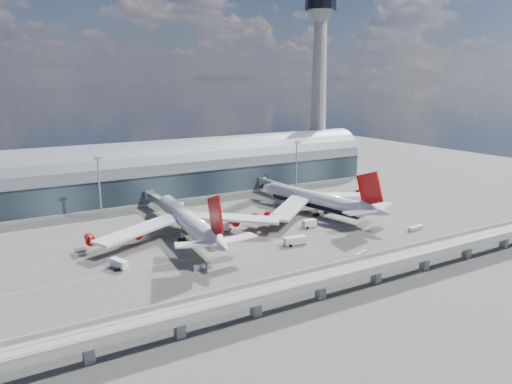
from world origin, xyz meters
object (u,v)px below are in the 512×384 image
service_truck_3 (350,202)px  cargo_train_1 (361,255)px  service_truck_5 (177,205)px  cargo_train_0 (203,267)px  floodlight_mast_left (99,186)px  service_truck_4 (225,226)px  service_truck_2 (295,241)px  service_truck_0 (119,264)px  control_tower (319,88)px  floodlight_mast_right (296,165)px  cargo_train_2 (416,228)px  service_truck_1 (309,224)px  airliner_right (318,200)px  airliner_left (189,221)px

service_truck_3 → cargo_train_1: (-42.65, -54.05, -0.82)m
service_truck_5 → cargo_train_0: (-21.46, -73.31, -0.58)m
floodlight_mast_left → service_truck_5: bearing=-3.2°
floodlight_mast_left → cargo_train_0: floodlight_mast_left is taller
service_truck_4 → cargo_train_0: (-24.72, -33.00, -0.74)m
service_truck_2 → service_truck_4: 31.57m
service_truck_5 → cargo_train_0: bearing=-142.6°
service_truck_0 → service_truck_3: 115.61m
control_tower → floodlight_mast_right: 58.76m
cargo_train_2 → service_truck_1: bearing=55.7°
cargo_train_1 → floodlight_mast_right: bearing=-2.7°
airliner_right → service_truck_4: bearing=170.1°
floodlight_mast_left → cargo_train_2: size_ratio=3.51×
airliner_right → cargo_train_1: 54.57m
airliner_right → service_truck_2: airliner_right is taller
airliner_left → airliner_right: bearing=9.3°
service_truck_1 → service_truck_2: service_truck_1 is taller
airliner_left → service_truck_5: bearing=79.2°
service_truck_2 → cargo_train_0: bearing=105.4°
service_truck_2 → cargo_train_2: size_ratio=1.16×
cargo_train_2 → floodlight_mast_left: bearing=53.0°
floodlight_mast_right → airliner_right: (-18.43, -42.05, -7.69)m
floodlight_mast_left → service_truck_2: (49.37, -71.02, -12.08)m
airliner_left → service_truck_4: (16.42, 3.62, -5.08)m
service_truck_0 → cargo_train_2: bearing=-29.7°
service_truck_0 → service_truck_1: service_truck_1 is taller
service_truck_2 → cargo_train_1: bearing=-143.0°
service_truck_5 → cargo_train_2: size_ratio=0.76×
service_truck_0 → service_truck_2: service_truck_2 is taller
airliner_left → cargo_train_2: airliner_left is taller
floodlight_mast_right → floodlight_mast_left: bearing=180.0°
cargo_train_1 → cargo_train_2: (38.30, 11.22, 0.03)m
service_truck_0 → floodlight_mast_left: bearing=61.3°
cargo_train_0 → cargo_train_2: (87.04, -5.78, 0.09)m
service_truck_0 → floodlight_mast_right: bearing=9.7°
service_truck_0 → cargo_train_0: size_ratio=1.09×
floodlight_mast_right → service_truck_2: bearing=-125.5°
airliner_left → service_truck_0: (-30.15, -15.61, -5.12)m
control_tower → cargo_train_0: (-123.14, -103.17, -50.88)m
airliner_left → airliner_right: size_ratio=1.05×
floodlight_mast_right → airliner_left: floodlight_mast_right is taller
floodlight_mast_right → service_truck_1: (-33.76, -56.67, -12.06)m
floodlight_mast_left → control_tower: bearing=11.7°
control_tower → cargo_train_1: (-74.41, -120.17, -50.82)m
control_tower → service_truck_3: size_ratio=15.44×
service_truck_0 → service_truck_5: 73.62m
airliner_left → service_truck_5: 46.16m
floodlight_mast_left → service_truck_4: bearing=-49.1°
airliner_left → cargo_train_1: 61.80m
service_truck_1 → service_truck_4: service_truck_1 is taller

